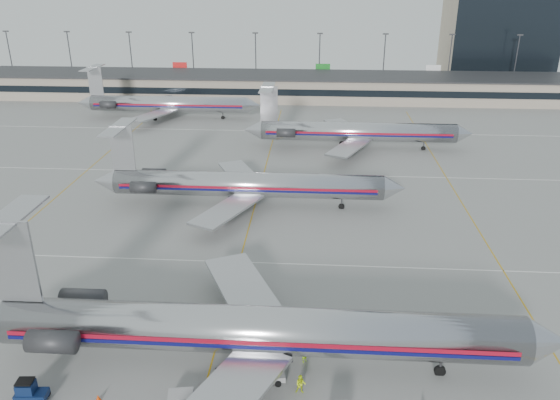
{
  "coord_description": "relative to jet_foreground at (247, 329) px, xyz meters",
  "views": [
    {
      "loc": [
        8.43,
        -45.05,
        31.29
      ],
      "look_at": [
        4.19,
        18.2,
        4.5
      ],
      "focal_mm": 35.0,
      "sensor_mm": 36.0,
      "label": 1
    }
  ],
  "objects": [
    {
      "name": "jet_foreground",
      "position": [
        0.0,
        0.0,
        0.0
      ],
      "size": [
        50.54,
        29.76,
        13.23
      ],
      "color": "silver",
      "rests_on": "ground"
    },
    {
      "name": "ground",
      "position": [
        -3.15,
        7.84,
        -3.84
      ],
      "size": [
        260.0,
        260.0,
        0.0
      ],
      "primitive_type": "plane",
      "color": "gray",
      "rests_on": "ground"
    },
    {
      "name": "ramp_worker_far",
      "position": [
        4.63,
        -2.9,
        -2.99
      ],
      "size": [
        0.82,
        0.64,
        1.69
      ],
      "primitive_type": "imported",
      "rotation": [
        0.0,
        0.0,
        0.0
      ],
      "color": "#D2EF16",
      "rests_on": "ground"
    },
    {
      "name": "light_mast_row",
      "position": [
        -3.15,
        119.84,
        4.74
      ],
      "size": [
        163.6,
        0.4,
        15.28
      ],
      "color": "#38383D",
      "rests_on": "ground"
    },
    {
      "name": "jet_third_row",
      "position": [
        12.3,
        62.57,
        -0.44
      ],
      "size": [
        42.76,
        26.3,
        11.69
      ],
      "color": "silver",
      "rests_on": "ground"
    },
    {
      "name": "jet_second_row",
      "position": [
        -4.98,
        34.1,
        -0.46
      ],
      "size": [
        44.42,
        26.16,
        11.63
      ],
      "color": "silver",
      "rests_on": "ground"
    },
    {
      "name": "ramp_worker_near",
      "position": [
        4.86,
        0.9,
        -3.06
      ],
      "size": [
        0.67,
        0.66,
        1.56
      ],
      "primitive_type": "imported",
      "rotation": [
        0.0,
        0.0,
        0.76
      ],
      "color": "#8ED113",
      "rests_on": "ground"
    },
    {
      "name": "belt_loader",
      "position": [
        1.54,
        -1.77,
        -3.22
      ],
      "size": [
        4.47,
        1.94,
        2.3
      ],
      "rotation": [
        0.0,
        0.0,
        0.17
      ],
      "color": "#999999",
      "rests_on": "ground"
    },
    {
      "name": "cone_left",
      "position": [
        -11.21,
        -4.9,
        -3.53
      ],
      "size": [
        0.59,
        0.59,
        0.62
      ],
      "primitive_type": "cone",
      "rotation": [
        0.0,
        0.0,
        0.41
      ],
      "color": "#DF3E07",
      "rests_on": "ground"
    },
    {
      "name": "jet_back_row",
      "position": [
        -28.93,
        83.05,
        -0.5
      ],
      "size": [
        42.07,
        25.88,
        11.5
      ],
      "color": "silver",
      "rests_on": "ground"
    },
    {
      "name": "cart_inner",
      "position": [
        -4.61,
        -4.82,
        -3.25
      ],
      "size": [
        2.14,
        1.64,
        1.11
      ],
      "rotation": [
        0.0,
        0.0,
        0.16
      ],
      "color": "#0B193D",
      "rests_on": "ground"
    },
    {
      "name": "terminal",
      "position": [
        -3.15,
        105.81,
        -0.68
      ],
      "size": [
        162.0,
        17.0,
        6.25
      ],
      "color": "gray",
      "rests_on": "ground"
    },
    {
      "name": "tug_left",
      "position": [
        -16.52,
        -5.23,
        -2.94
      ],
      "size": [
        2.51,
        1.38,
        1.98
      ],
      "rotation": [
        0.0,
        0.0,
        0.07
      ],
      "color": "#0B193D",
      "rests_on": "ground"
    },
    {
      "name": "apron_markings",
      "position": [
        -3.15,
        17.84,
        -3.83
      ],
      "size": [
        160.0,
        0.15,
        0.02
      ],
      "primitive_type": "cube",
      "color": "silver",
      "rests_on": "ground"
    },
    {
      "name": "distant_building",
      "position": [
        58.85,
        135.84,
        8.66
      ],
      "size": [
        30.0,
        20.0,
        25.0
      ],
      "primitive_type": "cube",
      "color": "tan",
      "rests_on": "ground"
    }
  ]
}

